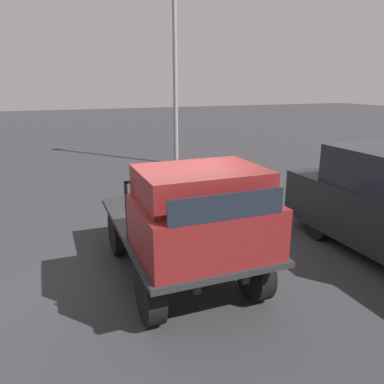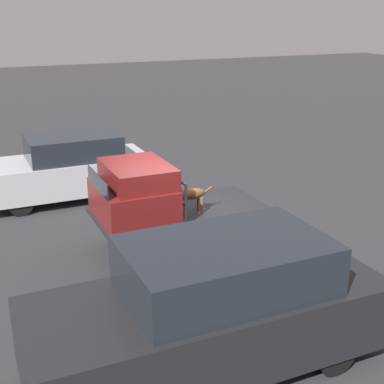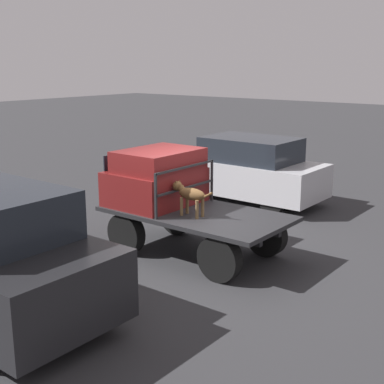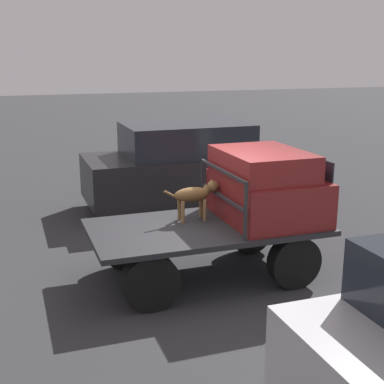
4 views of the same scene
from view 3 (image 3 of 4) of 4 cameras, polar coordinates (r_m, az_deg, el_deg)
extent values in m
plane|color=#2D2D30|center=(10.46, 0.41, -6.64)|extent=(80.00, 80.00, 0.00)
cylinder|color=black|center=(10.47, -7.03, -4.41)|extent=(0.80, 0.24, 0.80)
cylinder|color=black|center=(11.57, -1.59, -2.55)|extent=(0.80, 0.24, 0.80)
cylinder|color=black|center=(9.12, 2.97, -7.09)|extent=(0.80, 0.24, 0.80)
cylinder|color=black|center=(10.37, 7.93, -4.63)|extent=(0.80, 0.24, 0.80)
cube|color=black|center=(10.00, -0.73, -3.43)|extent=(3.29, 0.10, 0.18)
cube|color=black|center=(10.50, 1.51, -2.60)|extent=(3.29, 0.10, 0.18)
cube|color=#232326|center=(10.21, 0.42, -2.31)|extent=(3.57, 1.88, 0.08)
cube|color=maroon|center=(10.75, -3.93, 0.58)|extent=(1.42, 1.76, 0.68)
cube|color=maroon|center=(10.57, -3.55, 3.41)|extent=(1.20, 1.62, 0.42)
cube|color=black|center=(11.12, -6.66, 3.53)|extent=(0.02, 1.44, 0.31)
cube|color=#232326|center=(9.60, -3.89, -0.49)|extent=(0.04, 0.04, 0.85)
cube|color=#232326|center=(10.91, 2.12, 1.25)|extent=(0.04, 0.04, 0.85)
cube|color=#232326|center=(10.16, -0.70, 2.66)|extent=(0.04, 1.72, 0.04)
cube|color=#232326|center=(10.24, -0.69, 0.43)|extent=(0.04, 1.72, 0.04)
cylinder|color=brown|center=(9.89, -1.13, -1.55)|extent=(0.06, 0.06, 0.34)
cylinder|color=brown|center=(10.02, -0.51, -1.35)|extent=(0.06, 0.06, 0.34)
cylinder|color=brown|center=(9.68, 0.53, -1.90)|extent=(0.06, 0.06, 0.34)
cylinder|color=brown|center=(9.81, 1.14, -1.69)|extent=(0.06, 0.06, 0.34)
ellipsoid|color=brown|center=(9.79, 0.00, -0.23)|extent=(0.58, 0.23, 0.23)
sphere|color=brown|center=(9.89, -0.73, -0.32)|extent=(0.10, 0.10, 0.10)
cylinder|color=brown|center=(9.92, -1.13, 0.34)|extent=(0.16, 0.13, 0.16)
sphere|color=brown|center=(9.97, -1.57, 0.65)|extent=(0.18, 0.18, 0.18)
cone|color=brown|center=(10.03, -1.91, 0.63)|extent=(0.10, 0.10, 0.10)
cone|color=brown|center=(9.91, -1.71, 1.02)|extent=(0.06, 0.08, 0.10)
cone|color=brown|center=(9.99, -1.35, 1.12)|extent=(0.06, 0.08, 0.10)
cylinder|color=brown|center=(9.59, 1.59, -0.39)|extent=(0.25, 0.04, 0.17)
cylinder|color=black|center=(14.59, -0.55, 0.47)|extent=(0.60, 0.20, 0.60)
cylinder|color=black|center=(15.78, 2.89, 1.46)|extent=(0.60, 0.20, 0.60)
cylinder|color=black|center=(13.15, 8.55, -1.16)|extent=(0.60, 0.20, 0.60)
cylinder|color=black|center=(14.46, 11.53, 0.06)|extent=(0.60, 0.20, 0.60)
cube|color=#B7B7BC|center=(14.36, 5.50, 1.75)|extent=(4.29, 1.80, 0.85)
cube|color=#1E232B|center=(14.12, 6.30, 4.56)|extent=(2.36, 1.62, 0.62)
cylinder|color=black|center=(8.09, -11.38, -10.95)|extent=(0.60, 0.20, 0.60)
camera|label=1|loc=(14.81, -11.79, 11.10)|focal=35.00mm
camera|label=2|loc=(10.31, -64.72, 12.96)|focal=50.00mm
camera|label=4|loc=(15.42, 26.58, 11.46)|focal=50.00mm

